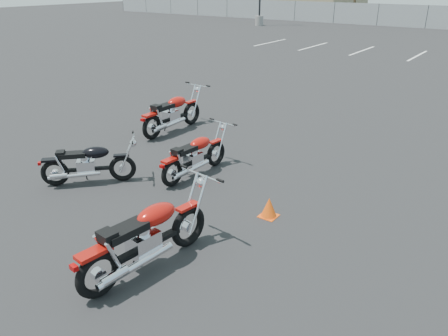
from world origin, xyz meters
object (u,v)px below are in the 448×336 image
Objects in this scene: motorcycle_second_black at (88,164)px; motorcycle_third_red at (195,156)px; motorcycle_front_red at (172,113)px; motorcycle_rear_red at (146,237)px.

motorcycle_third_red is at bearing 45.89° from motorcycle_second_black.
motorcycle_rear_red is at bearing -51.61° from motorcycle_front_red.
motorcycle_second_black is 2.12m from motorcycle_third_red.
motorcycle_rear_red is (2.95, -1.34, 0.09)m from motorcycle_second_black.
motorcycle_front_red is 0.98× the size of motorcycle_rear_red.
motorcycle_second_black is at bearing -76.74° from motorcycle_front_red.
motorcycle_front_red is 1.16× the size of motorcycle_third_red.
motorcycle_front_red reaches higher than motorcycle_second_black.
motorcycle_third_red is (2.28, -1.87, -0.07)m from motorcycle_front_red.
motorcycle_front_red is 1.40× the size of motorcycle_second_black.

